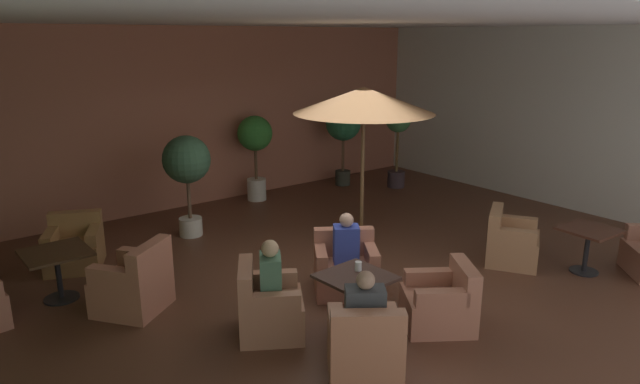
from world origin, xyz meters
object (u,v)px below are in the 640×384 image
at_px(armchair_mid_center_north, 511,243).
at_px(potted_tree_left_corner, 255,142).
at_px(potted_tree_mid_left, 343,127).
at_px(patio_umbrella_tall_red, 364,101).
at_px(potted_tree_mid_right, 398,134).
at_px(patron_by_window, 365,309).
at_px(armchair_front_left_east, 364,349).
at_px(iced_drink_cup, 358,266).
at_px(cafe_table_front_left, 356,287).
at_px(patron_blue_shirt, 346,241).
at_px(armchair_front_left_south, 441,303).
at_px(armchair_front_right_south, 75,248).
at_px(potted_tree_right_corner, 187,165).
at_px(patron_with_friend, 271,273).
at_px(cafe_table_mid_center, 588,240).
at_px(armchair_front_left_north, 268,308).
at_px(cafe_table_front_right, 57,262).
at_px(armchair_front_left_west, 345,270).
at_px(armchair_front_right_east, 134,285).

xyz_separation_m(armchair_mid_center_north, potted_tree_left_corner, (-1.23, 5.24, 0.90)).
relative_size(armchair_mid_center_north, potted_tree_mid_left, 0.57).
bearing_deg(patio_umbrella_tall_red, potted_tree_mid_right, 35.31).
bearing_deg(patron_by_window, armchair_front_left_east, -126.39).
bearing_deg(iced_drink_cup, potted_tree_mid_right, 40.43).
height_order(cafe_table_front_left, armchair_mid_center_north, armchair_mid_center_north).
distance_m(potted_tree_mid_left, patron_blue_shirt, 5.66).
height_order(cafe_table_front_left, potted_tree_mid_right, potted_tree_mid_right).
relative_size(armchair_front_left_south, armchair_front_right_south, 1.01).
height_order(potted_tree_mid_left, potted_tree_right_corner, potted_tree_mid_left).
relative_size(potted_tree_mid_right, patron_with_friend, 2.60).
distance_m(patron_by_window, patron_with_friend, 1.32).
bearing_deg(patio_umbrella_tall_red, cafe_table_mid_center, -60.79).
bearing_deg(potted_tree_mid_left, potted_tree_right_corner, -166.84).
height_order(patio_umbrella_tall_red, potted_tree_left_corner, patio_umbrella_tall_red).
relative_size(patron_with_friend, iced_drink_cup, 6.33).
distance_m(armchair_front_left_north, patio_umbrella_tall_red, 3.87).
height_order(cafe_table_front_left, cafe_table_front_right, same).
height_order(armchair_front_left_south, iced_drink_cup, iced_drink_cup).
bearing_deg(cafe_table_front_right, patron_blue_shirt, -34.70).
bearing_deg(potted_tree_right_corner, cafe_table_front_left, -88.49).
bearing_deg(armchair_front_left_north, armchair_front_left_south, -33.26).
height_order(cafe_table_mid_center, potted_tree_left_corner, potted_tree_left_corner).
relative_size(armchair_front_left_west, potted_tree_right_corner, 0.62).
bearing_deg(iced_drink_cup, potted_tree_mid_left, 51.31).
bearing_deg(cafe_table_mid_center, armchair_front_left_south, 174.85).
bearing_deg(armchair_front_right_east, patron_by_window, -65.51).
distance_m(armchair_mid_center_north, potted_tree_mid_right, 4.64).
height_order(armchair_front_left_north, cafe_table_mid_center, armchair_front_left_north).
bearing_deg(armchair_front_left_west, armchair_front_left_east, -125.21).
bearing_deg(armchair_front_right_south, iced_drink_cup, -60.49).
distance_m(cafe_table_front_left, armchair_front_left_west, 1.04).
bearing_deg(cafe_table_front_left, patio_umbrella_tall_red, 46.55).
xyz_separation_m(armchair_front_right_south, patron_with_friend, (1.22, -3.42, 0.45)).
bearing_deg(patio_umbrella_tall_red, armchair_front_left_west, -138.28).
bearing_deg(armchair_front_right_south, armchair_front_left_south, -57.42).
xyz_separation_m(patio_umbrella_tall_red, potted_tree_mid_left, (2.12, 2.98, -0.99)).
distance_m(armchair_front_left_east, potted_tree_mid_right, 7.57).
bearing_deg(patron_by_window, potted_tree_left_corner, 67.52).
xyz_separation_m(cafe_table_mid_center, patron_blue_shirt, (-3.16, 1.64, 0.22)).
bearing_deg(potted_tree_mid_right, armchair_front_left_south, -130.76).
height_order(armchair_front_left_east, patron_blue_shirt, patron_blue_shirt).
distance_m(armchair_front_left_west, patron_with_friend, 1.50).
relative_size(cafe_table_front_left, patron_with_friend, 1.13).
bearing_deg(potted_tree_left_corner, patio_umbrella_tall_red, -88.22).
bearing_deg(armchair_front_right_south, armchair_front_right_east, -84.23).
relative_size(armchair_front_left_south, armchair_front_left_west, 0.97).
bearing_deg(cafe_table_front_right, armchair_front_left_east, -62.86).
relative_size(armchair_front_right_east, patron_by_window, 1.54).
bearing_deg(potted_tree_mid_left, armchair_front_left_west, -129.89).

